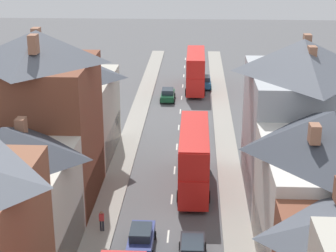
{
  "coord_description": "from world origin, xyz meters",
  "views": [
    {
      "loc": [
        1.82,
        -12.04,
        21.21
      ],
      "look_at": [
        -0.93,
        42.14,
        2.22
      ],
      "focal_mm": 60.0,
      "sensor_mm": 36.0,
      "label": 1
    }
  ],
  "objects_px": {
    "car_near_blue": "(192,251)",
    "pedestrian_far_left": "(102,220)",
    "car_mid_white": "(195,126)",
    "car_mid_black": "(168,94)",
    "double_decker_bus_far_approaching": "(194,157)",
    "car_parked_left_a": "(205,82)",
    "double_decker_bus_mid_street": "(196,70)",
    "car_parked_right_a": "(141,238)"
  },
  "relations": [
    {
      "from": "double_decker_bus_mid_street",
      "to": "car_near_blue",
      "type": "distance_m",
      "value": 43.34
    },
    {
      "from": "car_near_blue",
      "to": "car_parked_right_a",
      "type": "relative_size",
      "value": 1.07
    },
    {
      "from": "car_parked_right_a",
      "to": "car_mid_white",
      "type": "bearing_deg",
      "value": 81.52
    },
    {
      "from": "car_parked_left_a",
      "to": "car_parked_right_a",
      "type": "bearing_deg",
      "value": -96.49
    },
    {
      "from": "car_mid_white",
      "to": "car_mid_black",
      "type": "bearing_deg",
      "value": 106.33
    },
    {
      "from": "double_decker_bus_far_approaching",
      "to": "car_near_blue",
      "type": "xyz_separation_m",
      "value": [
        0.01,
        -11.8,
        -1.99
      ]
    },
    {
      "from": "double_decker_bus_far_approaching",
      "to": "pedestrian_far_left",
      "type": "relative_size",
      "value": 6.71
    },
    {
      "from": "double_decker_bus_mid_street",
      "to": "car_mid_white",
      "type": "height_order",
      "value": "double_decker_bus_mid_street"
    },
    {
      "from": "car_near_blue",
      "to": "car_parked_right_a",
      "type": "distance_m",
      "value": 3.88
    },
    {
      "from": "double_decker_bus_mid_street",
      "to": "car_mid_white",
      "type": "distance_m",
      "value": 17.82
    },
    {
      "from": "double_decker_bus_mid_street",
      "to": "car_near_blue",
      "type": "bearing_deg",
      "value": -89.99
    },
    {
      "from": "double_decker_bus_mid_street",
      "to": "pedestrian_far_left",
      "type": "bearing_deg",
      "value": -99.59
    },
    {
      "from": "pedestrian_far_left",
      "to": "double_decker_bus_mid_street",
      "type": "bearing_deg",
      "value": 80.41
    },
    {
      "from": "double_decker_bus_far_approaching",
      "to": "car_near_blue",
      "type": "relative_size",
      "value": 2.43
    },
    {
      "from": "car_near_blue",
      "to": "pedestrian_far_left",
      "type": "bearing_deg",
      "value": 152.06
    },
    {
      "from": "car_mid_black",
      "to": "car_mid_white",
      "type": "distance_m",
      "value": 12.8
    },
    {
      "from": "double_decker_bus_far_approaching",
      "to": "car_mid_black",
      "type": "relative_size",
      "value": 2.53
    },
    {
      "from": "double_decker_bus_far_approaching",
      "to": "car_parked_left_a",
      "type": "distance_m",
      "value": 32.82
    },
    {
      "from": "pedestrian_far_left",
      "to": "double_decker_bus_far_approaching",
      "type": "bearing_deg",
      "value": 50.82
    },
    {
      "from": "car_parked_left_a",
      "to": "car_parked_right_a",
      "type": "height_order",
      "value": "car_parked_right_a"
    },
    {
      "from": "double_decker_bus_mid_street",
      "to": "car_parked_left_a",
      "type": "distance_m",
      "value": 2.67
    },
    {
      "from": "car_parked_left_a",
      "to": "car_parked_right_a",
      "type": "relative_size",
      "value": 1.04
    },
    {
      "from": "double_decker_bus_mid_street",
      "to": "car_parked_right_a",
      "type": "bearing_deg",
      "value": -94.9
    },
    {
      "from": "car_near_blue",
      "to": "car_parked_left_a",
      "type": "height_order",
      "value": "car_parked_left_a"
    },
    {
      "from": "car_near_blue",
      "to": "car_mid_black",
      "type": "relative_size",
      "value": 1.04
    },
    {
      "from": "double_decker_bus_mid_street",
      "to": "car_parked_right_a",
      "type": "height_order",
      "value": "double_decker_bus_mid_street"
    },
    {
      "from": "car_mid_black",
      "to": "pedestrian_far_left",
      "type": "height_order",
      "value": "pedestrian_far_left"
    },
    {
      "from": "car_parked_right_a",
      "to": "car_mid_black",
      "type": "relative_size",
      "value": 0.97
    },
    {
      "from": "double_decker_bus_mid_street",
      "to": "car_near_blue",
      "type": "height_order",
      "value": "double_decker_bus_mid_street"
    },
    {
      "from": "car_near_blue",
      "to": "car_parked_right_a",
      "type": "xyz_separation_m",
      "value": [
        -3.6,
        1.44,
        0.03
      ]
    },
    {
      "from": "car_parked_right_a",
      "to": "pedestrian_far_left",
      "type": "bearing_deg",
      "value": 145.71
    },
    {
      "from": "double_decker_bus_mid_street",
      "to": "car_parked_left_a",
      "type": "height_order",
      "value": "double_decker_bus_mid_street"
    },
    {
      "from": "double_decker_bus_far_approaching",
      "to": "pedestrian_far_left",
      "type": "height_order",
      "value": "double_decker_bus_far_approaching"
    },
    {
      "from": "car_near_blue",
      "to": "double_decker_bus_mid_street",
      "type": "bearing_deg",
      "value": 90.01
    },
    {
      "from": "double_decker_bus_mid_street",
      "to": "pedestrian_far_left",
      "type": "relative_size",
      "value": 6.71
    },
    {
      "from": "car_parked_right_a",
      "to": "pedestrian_far_left",
      "type": "relative_size",
      "value": 2.59
    },
    {
      "from": "car_near_blue",
      "to": "car_mid_black",
      "type": "height_order",
      "value": "car_near_blue"
    },
    {
      "from": "car_mid_white",
      "to": "pedestrian_far_left",
      "type": "bearing_deg",
      "value": -106.98
    },
    {
      "from": "double_decker_bus_mid_street",
      "to": "car_mid_white",
      "type": "xyz_separation_m",
      "value": [
        0.01,
        -17.71,
        -1.98
      ]
    },
    {
      "from": "car_near_blue",
      "to": "car_mid_white",
      "type": "distance_m",
      "value": 25.58
    },
    {
      "from": "car_parked_left_a",
      "to": "pedestrian_far_left",
      "type": "distance_m",
      "value": 41.75
    },
    {
      "from": "double_decker_bus_mid_street",
      "to": "car_near_blue",
      "type": "xyz_separation_m",
      "value": [
        0.01,
        -43.29,
        -1.99
      ]
    }
  ]
}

